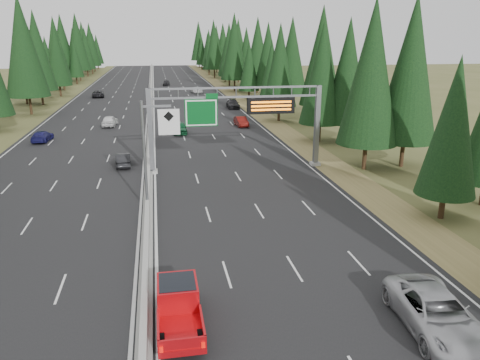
{
  "coord_description": "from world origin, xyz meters",
  "views": [
    {
      "loc": [
        0.99,
        -7.73,
        12.23
      ],
      "look_at": [
        5.95,
        20.0,
        3.61
      ],
      "focal_mm": 35.0,
      "sensor_mm": 36.0,
      "label": 1
    }
  ],
  "objects": [
    {
      "name": "tree_row_right",
      "position": [
        22.2,
        80.79,
        9.13
      ],
      "size": [
        11.96,
        244.73,
        18.73
      ],
      "color": "black",
      "rests_on": "ground"
    },
    {
      "name": "car_ahead_dkgrey",
      "position": [
        14.5,
        74.96,
        0.82
      ],
      "size": [
        2.24,
        5.16,
        1.48
      ],
      "primitive_type": "imported",
      "rotation": [
        0.0,
        0.0,
        -0.03
      ],
      "color": "black",
      "rests_on": "road"
    },
    {
      "name": "shoulder_left",
      "position": [
        -17.8,
        80.0,
        0.03
      ],
      "size": [
        3.6,
        260.0,
        0.06
      ],
      "primitive_type": "cube",
      "color": "#4C5126",
      "rests_on": "ground"
    },
    {
      "name": "car_ahead_white",
      "position": [
        10.22,
        99.5,
        0.73
      ],
      "size": [
        2.41,
        4.82,
        1.31
      ],
      "primitive_type": "imported",
      "rotation": [
        0.0,
        0.0,
        0.05
      ],
      "color": "silver",
      "rests_on": "road"
    },
    {
      "name": "red_pickup",
      "position": [
        1.5,
        10.68,
        1.03
      ],
      "size": [
        1.88,
        5.27,
        1.72
      ],
      "color": "black",
      "rests_on": "road"
    },
    {
      "name": "car_onc_far",
      "position": [
        -10.97,
        95.59,
        0.8
      ],
      "size": [
        2.87,
        5.37,
        1.44
      ],
      "primitive_type": "imported",
      "rotation": [
        0.0,
        0.0,
        3.24
      ],
      "color": "black",
      "rests_on": "road"
    },
    {
      "name": "car_onc_near",
      "position": [
        -2.47,
        38.05,
        0.72
      ],
      "size": [
        1.57,
        3.96,
        1.28
      ],
      "primitive_type": "imported",
      "rotation": [
        0.0,
        0.0,
        3.2
      ],
      "color": "black",
      "rests_on": "road"
    },
    {
      "name": "median_barrier",
      "position": [
        0.0,
        80.0,
        0.41
      ],
      "size": [
        0.7,
        260.0,
        0.85
      ],
      "color": "gray",
      "rests_on": "road"
    },
    {
      "name": "car_onc_white",
      "position": [
        -5.63,
        60.49,
        0.85
      ],
      "size": [
        2.2,
        4.64,
        1.53
      ],
      "primitive_type": "imported",
      "rotation": [
        0.0,
        0.0,
        3.05
      ],
      "color": "white",
      "rests_on": "road"
    },
    {
      "name": "silver_minivan",
      "position": [
        12.37,
        8.0,
        0.92
      ],
      "size": [
        3.27,
        6.22,
        1.67
      ],
      "primitive_type": "imported",
      "rotation": [
        0.0,
        0.0,
        -0.08
      ],
      "color": "#A8A8AD",
      "rests_on": "road"
    },
    {
      "name": "shoulder_right",
      "position": [
        17.8,
        80.0,
        0.03
      ],
      "size": [
        3.6,
        260.0,
        0.06
      ],
      "primitive_type": "cube",
      "color": "olive",
      "rests_on": "ground"
    },
    {
      "name": "hov_sign_pole",
      "position": [
        0.58,
        24.97,
        4.72
      ],
      "size": [
        2.8,
        0.5,
        8.0
      ],
      "color": "slate",
      "rests_on": "road"
    },
    {
      "name": "sign_gantry",
      "position": [
        8.92,
        34.88,
        5.27
      ],
      "size": [
        16.75,
        0.98,
        7.8
      ],
      "color": "slate",
      "rests_on": "road"
    },
    {
      "name": "car_ahead_far",
      "position": [
        3.88,
        118.07,
        0.79
      ],
      "size": [
        1.91,
        4.26,
        1.42
      ],
      "primitive_type": "imported",
      "rotation": [
        0.0,
        0.0,
        -0.05
      ],
      "color": "black",
      "rests_on": "road"
    },
    {
      "name": "car_ahead_dkred",
      "position": [
        12.78,
        57.12,
        0.75
      ],
      "size": [
        1.63,
        4.14,
        1.34
      ],
      "primitive_type": "imported",
      "rotation": [
        0.0,
        0.0,
        0.05
      ],
      "color": "#62110E",
      "rests_on": "road"
    },
    {
      "name": "road",
      "position": [
        0.0,
        80.0,
        0.04
      ],
      "size": [
        32.0,
        260.0,
        0.08
      ],
      "primitive_type": "cube",
      "color": "black",
      "rests_on": "ground"
    },
    {
      "name": "car_ahead_green",
      "position": [
        3.89,
        53.45,
        0.83
      ],
      "size": [
        1.77,
        4.4,
        1.5
      ],
      "primitive_type": "imported",
      "rotation": [
        0.0,
        0.0,
        -0.0
      ],
      "color": "#14582F",
      "rests_on": "road"
    },
    {
      "name": "tree_row_left",
      "position": [
        -22.1,
        81.3,
        9.19
      ],
      "size": [
        12.16,
        241.92,
        18.95
      ],
      "color": "black",
      "rests_on": "ground"
    },
    {
      "name": "car_onc_blue",
      "position": [
        -12.86,
        51.42,
        0.72
      ],
      "size": [
        2.14,
        4.54,
        1.28
      ],
      "primitive_type": "imported",
      "rotation": [
        0.0,
        0.0,
        3.06
      ],
      "color": "navy",
      "rests_on": "road"
    }
  ]
}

